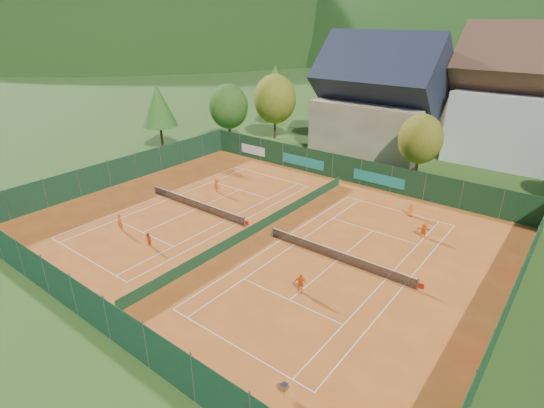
% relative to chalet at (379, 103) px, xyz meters
% --- Properties ---
extents(ground, '(600.00, 600.00, 0.00)m').
position_rel_chalet_xyz_m(ground, '(3.00, -30.00, -6.64)').
color(ground, '#294C17').
rests_on(ground, ground).
extents(clay_pad, '(40.00, 32.00, 0.01)m').
position_rel_chalet_xyz_m(clay_pad, '(3.00, -30.00, -6.62)').
color(clay_pad, '#B8531B').
rests_on(clay_pad, ground).
extents(court_markings_left, '(11.03, 23.83, 0.00)m').
position_rel_chalet_xyz_m(court_markings_left, '(-5.00, -30.00, -6.61)').
color(court_markings_left, white).
rests_on(court_markings_left, ground).
extents(court_markings_right, '(11.03, 23.83, 0.00)m').
position_rel_chalet_xyz_m(court_markings_right, '(11.00, -30.00, -6.61)').
color(court_markings_right, white).
rests_on(court_markings_right, ground).
extents(tennis_net_left, '(13.30, 0.10, 1.02)m').
position_rel_chalet_xyz_m(tennis_net_left, '(-4.85, -30.00, -6.12)').
color(tennis_net_left, '#59595B').
rests_on(tennis_net_left, ground).
extents(tennis_net_right, '(13.30, 0.10, 1.02)m').
position_rel_chalet_xyz_m(tennis_net_right, '(11.15, -30.00, -6.12)').
color(tennis_net_right, '#59595B').
rests_on(tennis_net_right, ground).
extents(court_divider, '(0.03, 28.80, 1.00)m').
position_rel_chalet_xyz_m(court_divider, '(3.00, -30.00, -6.12)').
color(court_divider, '#153C21').
rests_on(court_divider, ground).
extents(fence_north, '(40.00, 0.10, 3.00)m').
position_rel_chalet_xyz_m(fence_north, '(2.54, -14.01, -5.16)').
color(fence_north, '#13341B').
rests_on(fence_north, ground).
extents(fence_south, '(40.00, 0.04, 3.00)m').
position_rel_chalet_xyz_m(fence_south, '(3.00, -46.00, -5.12)').
color(fence_south, '#133621').
rests_on(fence_south, ground).
extents(fence_west, '(0.04, 32.00, 3.00)m').
position_rel_chalet_xyz_m(fence_west, '(-17.00, -30.00, -5.12)').
color(fence_west, '#143721').
rests_on(fence_west, ground).
extents(fence_east, '(0.09, 32.00, 3.00)m').
position_rel_chalet_xyz_m(fence_east, '(23.00, -29.95, -5.14)').
color(fence_east, '#133619').
rests_on(fence_east, ground).
extents(chalet, '(16.20, 12.00, 16.00)m').
position_rel_chalet_xyz_m(chalet, '(0.00, 0.00, 0.00)').
color(chalet, beige).
rests_on(chalet, ground).
extents(tree_west_front, '(5.72, 5.72, 8.69)m').
position_rel_chalet_xyz_m(tree_west_front, '(-19.00, -10.00, -1.23)').
color(tree_west_front, '#49321A').
rests_on(tree_west_front, ground).
extents(tree_west_mid, '(6.44, 6.44, 9.78)m').
position_rel_chalet_xyz_m(tree_west_mid, '(-15.00, -4.00, -0.56)').
color(tree_west_mid, '#443018').
rests_on(tree_west_mid, ground).
extents(tree_west_back, '(5.60, 5.60, 10.00)m').
position_rel_chalet_xyz_m(tree_west_back, '(-21.00, 4.00, 0.11)').
color(tree_west_back, '#4E311B').
rests_on(tree_west_back, ground).
extents(tree_center, '(5.01, 5.01, 7.60)m').
position_rel_chalet_xyz_m(tree_center, '(9.00, -8.00, -1.91)').
color(tree_center, '#462C19').
rests_on(tree_center, ground).
extents(tree_west_side, '(5.04, 5.04, 9.00)m').
position_rel_chalet_xyz_m(tree_west_side, '(-25.00, -18.00, -0.56)').
color(tree_west_side, '#49311A').
rests_on(tree_west_side, ground).
extents(ball_hopper, '(0.34, 0.34, 0.80)m').
position_rel_chalet_xyz_m(ball_hopper, '(15.34, -42.94, -6.07)').
color(ball_hopper, slate).
rests_on(ball_hopper, ground).
extents(loose_ball_0, '(0.07, 0.07, 0.07)m').
position_rel_chalet_xyz_m(loose_ball_0, '(-6.02, -38.70, -6.59)').
color(loose_ball_0, '#CCD833').
rests_on(loose_ball_0, ground).
extents(loose_ball_1, '(0.07, 0.07, 0.07)m').
position_rel_chalet_xyz_m(loose_ball_1, '(6.95, -38.25, -6.59)').
color(loose_ball_1, '#CCD833').
rests_on(loose_ball_1, ground).
extents(player_left_near, '(0.57, 0.38, 1.56)m').
position_rel_chalet_xyz_m(player_left_near, '(-7.02, -37.29, -5.84)').
color(player_left_near, '#F25D15').
rests_on(player_left_near, ground).
extents(player_left_mid, '(0.69, 0.58, 1.25)m').
position_rel_chalet_xyz_m(player_left_mid, '(-2.55, -37.61, -6.00)').
color(player_left_mid, '#DE4413').
rests_on(player_left_mid, ground).
extents(player_left_far, '(1.12, 0.79, 1.57)m').
position_rel_chalet_xyz_m(player_left_far, '(-6.46, -25.55, -5.84)').
color(player_left_far, '#FF5016').
rests_on(player_left_far, ground).
extents(player_right_near, '(0.95, 0.70, 1.51)m').
position_rel_chalet_xyz_m(player_right_near, '(11.04, -35.20, -5.87)').
color(player_right_near, '#F25C15').
rests_on(player_right_near, ground).
extents(player_right_far_a, '(0.71, 0.52, 1.35)m').
position_rel_chalet_xyz_m(player_right_far_a, '(12.50, -18.55, -5.95)').
color(player_right_far_a, orange).
rests_on(player_right_far_a, ground).
extents(player_right_far_b, '(1.27, 0.90, 1.32)m').
position_rel_chalet_xyz_m(player_right_far_b, '(14.95, -21.99, -5.96)').
color(player_right_far_b, orange).
rests_on(player_right_far_b, ground).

